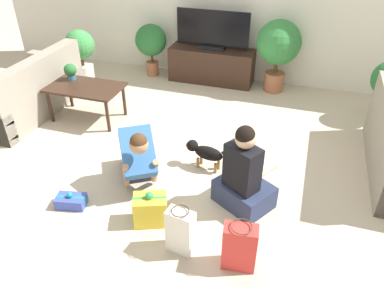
# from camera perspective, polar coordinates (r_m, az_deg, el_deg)

# --- Properties ---
(ground_plane) EXTENTS (16.00, 16.00, 0.00)m
(ground_plane) POSITION_cam_1_polar(r_m,az_deg,el_deg) (4.33, -1.89, -2.79)
(ground_plane) COLOR beige
(sofa_left) EXTENTS (0.84, 1.71, 0.82)m
(sofa_left) POSITION_cam_1_polar(r_m,az_deg,el_deg) (5.71, -23.92, 7.10)
(sofa_left) COLOR gray
(sofa_left) RESTS_ON ground_plane
(coffee_table) EXTENTS (0.98, 0.59, 0.48)m
(coffee_table) POSITION_cam_1_polar(r_m,az_deg,el_deg) (5.21, -15.94, 7.91)
(coffee_table) COLOR #382319
(coffee_table) RESTS_ON ground_plane
(tv_console) EXTENTS (1.36, 0.44, 0.55)m
(tv_console) POSITION_cam_1_polar(r_m,az_deg,el_deg) (6.24, 2.99, 11.89)
(tv_console) COLOR #382319
(tv_console) RESTS_ON ground_plane
(tv) EXTENTS (1.15, 0.20, 0.60)m
(tv) POSITION_cam_1_polar(r_m,az_deg,el_deg) (6.07, 3.15, 16.65)
(tv) COLOR black
(tv) RESTS_ON tv_console
(potted_plant_corner_left) EXTENTS (0.47, 0.47, 0.85)m
(potted_plant_corner_left) POSITION_cam_1_polar(r_m,az_deg,el_deg) (6.42, -16.63, 13.37)
(potted_plant_corner_left) COLOR beige
(potted_plant_corner_left) RESTS_ON ground_plane
(potted_plant_back_left) EXTENTS (0.51, 0.51, 0.86)m
(potted_plant_back_left) POSITION_cam_1_polar(r_m,az_deg,el_deg) (6.42, -6.27, 15.18)
(potted_plant_back_left) COLOR #A36042
(potted_plant_back_left) RESTS_ON ground_plane
(potted_plant_back_right) EXTENTS (0.66, 0.66, 1.10)m
(potted_plant_back_right) POSITION_cam_1_polar(r_m,az_deg,el_deg) (5.88, 13.02, 14.36)
(potted_plant_back_right) COLOR #A36042
(potted_plant_back_right) RESTS_ON ground_plane
(person_kneeling) EXTENTS (0.67, 0.81, 0.77)m
(person_kneeling) POSITION_cam_1_polar(r_m,az_deg,el_deg) (3.89, -8.34, -1.82)
(person_kneeling) COLOR #23232D
(person_kneeling) RESTS_ON ground_plane
(person_sitting) EXTENTS (0.65, 0.62, 0.91)m
(person_sitting) POSITION_cam_1_polar(r_m,az_deg,el_deg) (3.60, 7.90, -5.14)
(person_sitting) COLOR #283351
(person_sitting) RESTS_ON ground_plane
(dog) EXTENTS (0.52, 0.20, 0.31)m
(dog) POSITION_cam_1_polar(r_m,az_deg,el_deg) (4.14, 1.94, -1.23)
(dog) COLOR black
(dog) RESTS_ON ground_plane
(gift_box_a) EXTENTS (0.31, 0.22, 0.17)m
(gift_box_a) POSITION_cam_1_polar(r_m,az_deg,el_deg) (3.91, -17.95, -8.26)
(gift_box_a) COLOR #3D51BC
(gift_box_a) RESTS_ON ground_plane
(gift_box_b) EXTENTS (0.36, 0.31, 0.35)m
(gift_box_b) POSITION_cam_1_polar(r_m,az_deg,el_deg) (3.53, -6.36, -9.87)
(gift_box_b) COLOR yellow
(gift_box_b) RESTS_ON ground_plane
(gift_bag_a) EXTENTS (0.29, 0.19, 0.45)m
(gift_bag_a) POSITION_cam_1_polar(r_m,az_deg,el_deg) (3.13, 7.25, -15.27)
(gift_bag_a) COLOR red
(gift_bag_a) RESTS_ON ground_plane
(gift_bag_b) EXTENTS (0.25, 0.17, 0.46)m
(gift_bag_b) POSITION_cam_1_polar(r_m,az_deg,el_deg) (3.21, -1.75, -13.14)
(gift_bag_b) COLOR white
(gift_bag_b) RESTS_ON ground_plane
(tabletop_plant) EXTENTS (0.17, 0.17, 0.22)m
(tabletop_plant) POSITION_cam_1_polar(r_m,az_deg,el_deg) (5.41, -18.04, 10.53)
(tabletop_plant) COLOR #336B84
(tabletop_plant) RESTS_ON coffee_table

